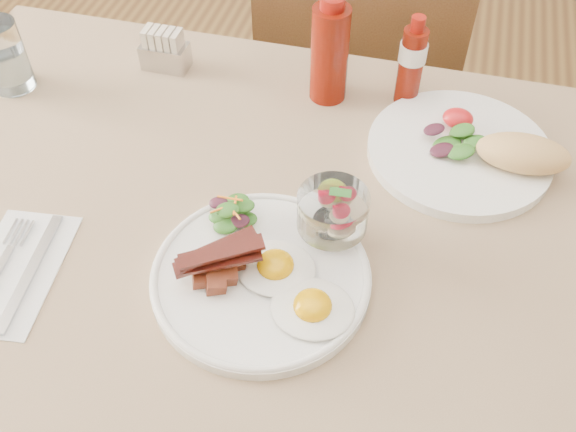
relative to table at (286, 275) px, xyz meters
name	(u,v)px	position (x,y,z in m)	size (l,w,h in m)	color
table	(286,275)	(0.00, 0.00, 0.00)	(1.33, 0.88, 0.75)	brown
chair_far	(360,84)	(0.00, 0.66, -0.14)	(0.42, 0.42, 0.93)	brown
main_plate	(261,277)	(-0.01, -0.08, 0.10)	(0.28, 0.28, 0.02)	white
fried_eggs	(294,286)	(0.03, -0.09, 0.11)	(0.17, 0.14, 0.03)	white
bacon_potato_pile	(219,264)	(-0.06, -0.10, 0.13)	(0.11, 0.09, 0.05)	maroon
side_salad	(232,214)	(-0.07, -0.01, 0.12)	(0.07, 0.07, 0.04)	#214D14
fruit_cup	(333,211)	(0.06, 0.00, 0.16)	(0.09, 0.09, 0.09)	white
second_plate	(474,150)	(0.23, 0.22, 0.11)	(0.30, 0.28, 0.07)	white
ketchup_bottle	(330,52)	(-0.01, 0.31, 0.17)	(0.07, 0.07, 0.18)	#621005
hot_sauce_bottle	(411,62)	(0.12, 0.34, 0.16)	(0.05, 0.05, 0.15)	#621005
sugar_caddy	(165,51)	(-0.30, 0.32, 0.12)	(0.08, 0.05, 0.07)	#BCBDC1
water_glass	(6,60)	(-0.53, 0.21, 0.14)	(0.07, 0.07, 0.12)	white
napkin_cutlery	(16,271)	(-0.32, -0.15, 0.09)	(0.13, 0.21, 0.01)	white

